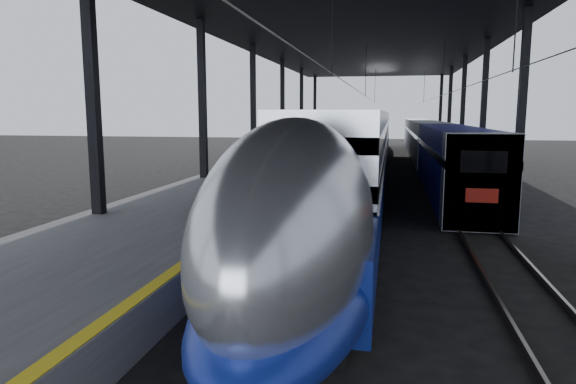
# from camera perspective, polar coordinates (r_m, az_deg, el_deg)

# --- Properties ---
(ground) EXTENTS (160.00, 160.00, 0.00)m
(ground) POSITION_cam_1_polar(r_m,az_deg,el_deg) (11.86, -8.19, -12.77)
(ground) COLOR black
(ground) RESTS_ON ground
(platform) EXTENTS (6.00, 80.00, 1.00)m
(platform) POSITION_cam_1_polar(r_m,az_deg,el_deg) (31.47, -2.13, 1.74)
(platform) COLOR #4C4C4F
(platform) RESTS_ON ground
(yellow_strip) EXTENTS (0.30, 80.00, 0.01)m
(yellow_strip) POSITION_cam_1_polar(r_m,az_deg,el_deg) (30.89, 2.92, 2.54)
(yellow_strip) COLOR yellow
(yellow_strip) RESTS_ON platform
(rails) EXTENTS (6.52, 80.00, 0.16)m
(rails) POSITION_cam_1_polar(r_m,az_deg,el_deg) (30.69, 12.56, 0.56)
(rails) COLOR slate
(rails) RESTS_ON ground
(canopy) EXTENTS (18.00, 75.00, 9.47)m
(canopy) POSITION_cam_1_polar(r_m,az_deg,el_deg) (30.81, 8.07, 17.58)
(canopy) COLOR black
(canopy) RESTS_ON ground
(tgv_train) EXTENTS (3.08, 65.20, 4.42)m
(tgv_train) POSITION_cam_1_polar(r_m,az_deg,el_deg) (37.00, 8.57, 5.13)
(tgv_train) COLOR #B5B8BD
(tgv_train) RESTS_ON ground
(second_train) EXTENTS (2.64, 56.05, 3.64)m
(second_train) POSITION_cam_1_polar(r_m,az_deg,el_deg) (46.50, 15.33, 5.35)
(second_train) COLOR #161990
(second_train) RESTS_ON ground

